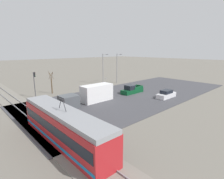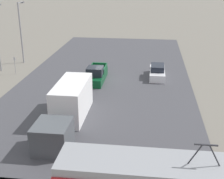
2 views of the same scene
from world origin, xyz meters
The scene contains 12 objects.
ground_plane centered at (0.00, 0.00, 0.00)m, with size 320.00×320.00×0.00m, color slate.
road_surface centered at (0.00, 0.00, 0.04)m, with size 19.82×48.46×0.08m.
rail_bed centered at (0.00, 21.65, 0.05)m, with size 71.97×4.40×0.22m.
light_rail_tram centered at (-7.90, 21.65, 1.75)m, with size 14.40×2.79×4.58m.
box_truck centered at (1.59, 11.38, 1.49)m, with size 2.55×10.29×3.06m.
pickup_truck centered at (1.09, 0.55, 0.78)m, with size 1.95×5.56×1.87m.
sedan_car_0 centered at (-6.06, -1.71, 0.72)m, with size 1.80×4.71×1.54m.
traffic_light_pole centered at (12.11, 17.45, 3.34)m, with size 0.28×0.47×5.14m.
street_tree centered at (13.03, 13.59, 2.21)m, with size 1.15×0.95×4.87m.
street_lamp_near_crossing centered at (14.15, -2.25, 4.83)m, with size 0.36×1.95×8.40m.
street_lamp_mid_block centered at (12.70, -6.28, 4.80)m, with size 0.36×1.95×8.35m.
no_parking_sign centered at (11.70, -1.00, 1.34)m, with size 0.32×0.08×2.18m.
Camera 1 is at (-23.63, 29.32, 9.48)m, focal length 28.00 mm.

